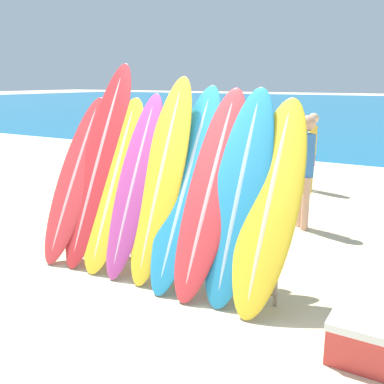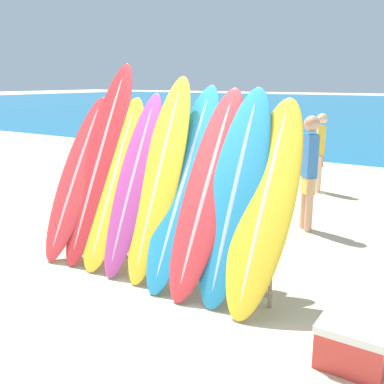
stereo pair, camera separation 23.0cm
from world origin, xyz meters
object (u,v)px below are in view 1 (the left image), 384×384
Objects in this scene: surfboard_slot_2 at (114,183)px; cooler_box at (363,341)px; surfboard_slot_6 at (211,190)px; person_near_water at (312,149)px; surfboard_slot_0 at (76,178)px; surfboard_slot_3 at (135,184)px; surfboard_slot_7 at (239,194)px; person_mid_beach at (305,168)px; surfboard_slot_1 at (99,162)px; surfboard_slot_4 at (162,178)px; surfboard_slot_5 at (186,185)px; surfboard_slot_8 at (270,204)px; surfboard_rack at (156,239)px.

surfboard_slot_2 is 3.81× the size of cooler_box.
surfboard_slot_6 is 4.85m from person_near_water.
surfboard_slot_0 is 0.97× the size of surfboard_slot_3.
person_near_water is at bearing 97.68° from surfboard_slot_7.
surfboard_slot_3 is 1.30m from surfboard_slot_7.
surfboard_slot_3 is 2.74m from person_mid_beach.
surfboard_slot_1 is at bearing 171.04° from surfboard_slot_3.
surfboard_slot_0 reaches higher than person_mid_beach.
surfboard_slot_7 is 4.07× the size of cooler_box.
surfboard_slot_0 is 0.89× the size of surfboard_slot_4.
surfboard_slot_4 reaches higher than surfboard_slot_0.
surfboard_slot_4 reaches higher than surfboard_slot_5.
person_near_water is (1.27, 4.78, -0.35)m from surfboard_slot_1.
surfboard_slot_8 is (0.67, -0.03, -0.05)m from surfboard_slot_6.
surfboard_slot_8 is at bearing -2.84° from surfboard_slot_5.
surfboard_slot_8 is at bearing 167.56° from person_near_water.
surfboard_slot_3 reaches higher than person_near_water.
surfboard_slot_0 reaches higher than person_near_water.
person_mid_beach is (0.28, 2.39, -0.13)m from surfboard_slot_6.
cooler_box is at bearing -11.89° from surfboard_slot_1.
surfboard_slot_7 is at bearing -2.22° from surfboard_slot_1.
surfboard_slot_4 is 4.29× the size of cooler_box.
surfboard_rack is 1.37× the size of surfboard_slot_7.
surfboard_slot_7 reaches higher than person_mid_beach.
person_mid_beach is (0.60, -2.44, 0.07)m from person_near_water.
surfboard_rack is 1.16m from surfboard_slot_7.
surfboard_slot_1 is 1.21× the size of surfboard_slot_2.
surfboard_slot_4 is 0.32m from surfboard_slot_5.
surfboard_slot_0 is 0.98× the size of surfboard_slot_8.
surfboard_slot_7 is (2.23, 0.02, 0.07)m from surfboard_slot_0.
person_mid_beach is at bearing 169.98° from person_near_water.
surfboard_slot_2 is (0.62, 0.00, 0.00)m from surfboard_slot_0.
surfboard_slot_7 is (0.96, -0.02, -0.06)m from surfboard_slot_4.
surfboard_slot_5 reaches higher than person_near_water.
person_near_water is 2.52m from person_mid_beach.
cooler_box is (2.34, -0.52, -0.25)m from surfboard_rack.
person_mid_beach is (0.92, 2.51, 0.49)m from surfboard_rack.
surfboard_rack is 0.69m from surfboard_slot_4.
surfboard_rack is 0.72m from surfboard_slot_5.
surfboard_slot_1 reaches higher than surfboard_slot_0.
cooler_box is (1.37, -0.62, -0.88)m from surfboard_slot_7.
surfboard_slot_2 is (0.31, -0.10, -0.21)m from surfboard_slot_1.
person_mid_beach is (-0.05, 2.41, -0.14)m from surfboard_slot_7.
surfboard_slot_7 reaches higher than surfboard_slot_6.
surfboard_slot_0 is 0.93× the size of surfboard_slot_7.
surfboard_slot_4 is 1.29m from surfboard_slot_8.
cooler_box is (1.71, -0.64, -0.87)m from surfboard_slot_6.
surfboard_slot_7 reaches higher than surfboard_slot_2.
surfboard_slot_3 is at bearing 167.16° from surfboard_rack.
surfboard_slot_1 is 1.13× the size of surfboard_slot_7.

